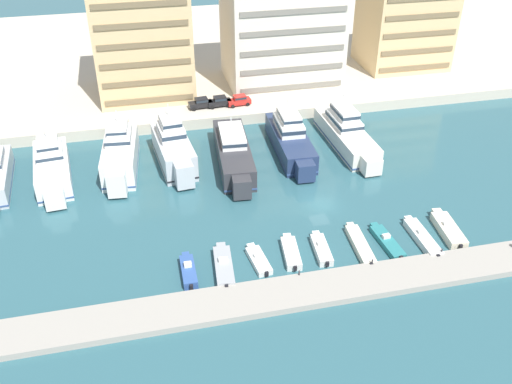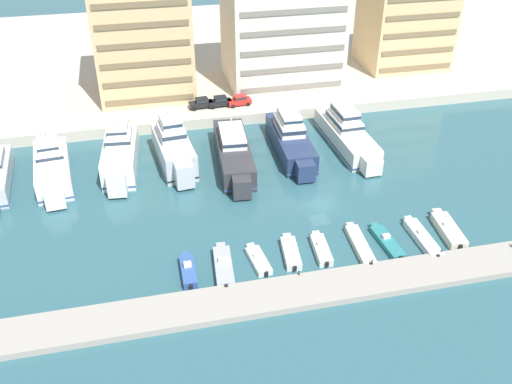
{
  "view_description": "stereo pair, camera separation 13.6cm",
  "coord_description": "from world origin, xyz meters",
  "px_view_note": "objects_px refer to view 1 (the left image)",
  "views": [
    {
      "loc": [
        -22.69,
        -59.94,
        43.12
      ],
      "look_at": [
        -8.65,
        1.26,
        2.5
      ],
      "focal_mm": 40.0,
      "sensor_mm": 36.0,
      "label": 1
    },
    {
      "loc": [
        -22.55,
        -59.97,
        43.12
      ],
      "look_at": [
        -8.65,
        1.26,
        2.5
      ],
      "focal_mm": 40.0,
      "sensor_mm": 36.0,
      "label": 2
    }
  ],
  "objects_px": {
    "yacht_white_left": "(52,167)",
    "motorboat_white_center_left": "(291,252)",
    "car_black_far_left": "(201,103)",
    "car_red_mid_left": "(239,100)",
    "motorboat_white_center": "(321,249)",
    "yacht_charcoal_center": "(234,153)",
    "motorboat_white_mid_left": "(258,260)",
    "motorboat_cream_far_right": "(448,229)",
    "motorboat_grey_left": "(224,266)",
    "motorboat_blue_far_left": "(188,271)",
    "yacht_silver_center_left": "(174,149)",
    "yacht_ivory_mid_right": "(347,133)",
    "yacht_white_mid_left": "(120,154)",
    "car_black_left": "(219,101)",
    "motorboat_teal_mid_right": "(387,241)",
    "motorboat_white_right": "(422,237)",
    "yacht_navy_center_right": "(290,139)",
    "motorboat_cream_center_right": "(360,245)"
  },
  "relations": [
    {
      "from": "yacht_silver_center_left",
      "to": "motorboat_cream_center_right",
      "type": "relative_size",
      "value": 1.85
    },
    {
      "from": "motorboat_white_mid_left",
      "to": "motorboat_white_right",
      "type": "distance_m",
      "value": 20.53
    },
    {
      "from": "motorboat_cream_center_right",
      "to": "motorboat_white_center",
      "type": "bearing_deg",
      "value": 177.52
    },
    {
      "from": "yacht_white_left",
      "to": "yacht_charcoal_center",
      "type": "relative_size",
      "value": 0.81
    },
    {
      "from": "yacht_navy_center_right",
      "to": "motorboat_white_mid_left",
      "type": "height_order",
      "value": "yacht_navy_center_right"
    },
    {
      "from": "motorboat_white_right",
      "to": "motorboat_blue_far_left",
      "type": "bearing_deg",
      "value": 179.8
    },
    {
      "from": "motorboat_grey_left",
      "to": "motorboat_white_center",
      "type": "bearing_deg",
      "value": 2.83
    },
    {
      "from": "motorboat_grey_left",
      "to": "yacht_silver_center_left",
      "type": "bearing_deg",
      "value": 96.42
    },
    {
      "from": "motorboat_grey_left",
      "to": "motorboat_white_center",
      "type": "relative_size",
      "value": 1.23
    },
    {
      "from": "car_red_mid_left",
      "to": "car_black_far_left",
      "type": "bearing_deg",
      "value": 177.24
    },
    {
      "from": "motorboat_teal_mid_right",
      "to": "yacht_silver_center_left",
      "type": "bearing_deg",
      "value": 132.58
    },
    {
      "from": "motorboat_white_center",
      "to": "motorboat_teal_mid_right",
      "type": "relative_size",
      "value": 0.86
    },
    {
      "from": "yacht_ivory_mid_right",
      "to": "car_black_left",
      "type": "distance_m",
      "value": 23.22
    },
    {
      "from": "motorboat_cream_center_right",
      "to": "car_black_far_left",
      "type": "xyz_separation_m",
      "value": [
        -13.37,
        40.28,
        2.42
      ]
    },
    {
      "from": "motorboat_white_center",
      "to": "yacht_charcoal_center",
      "type": "bearing_deg",
      "value": 104.98
    },
    {
      "from": "yacht_white_left",
      "to": "motorboat_white_center_left",
      "type": "bearing_deg",
      "value": -40.04
    },
    {
      "from": "yacht_ivory_mid_right",
      "to": "motorboat_white_center_left",
      "type": "bearing_deg",
      "value": -123.0
    },
    {
      "from": "yacht_white_left",
      "to": "motorboat_cream_far_right",
      "type": "height_order",
      "value": "yacht_white_left"
    },
    {
      "from": "motorboat_white_mid_left",
      "to": "motorboat_white_center_left",
      "type": "distance_m",
      "value": 4.08
    },
    {
      "from": "yacht_silver_center_left",
      "to": "car_red_mid_left",
      "type": "relative_size",
      "value": 3.67
    },
    {
      "from": "yacht_silver_center_left",
      "to": "yacht_ivory_mid_right",
      "type": "height_order",
      "value": "yacht_silver_center_left"
    },
    {
      "from": "motorboat_white_mid_left",
      "to": "motorboat_teal_mid_right",
      "type": "bearing_deg",
      "value": -0.26
    },
    {
      "from": "motorboat_grey_left",
      "to": "motorboat_white_center_left",
      "type": "xyz_separation_m",
      "value": [
        8.23,
        0.79,
        -0.09
      ]
    },
    {
      "from": "motorboat_teal_mid_right",
      "to": "motorboat_white_right",
      "type": "height_order",
      "value": "motorboat_white_right"
    },
    {
      "from": "motorboat_white_center",
      "to": "car_black_left",
      "type": "height_order",
      "value": "car_black_left"
    },
    {
      "from": "motorboat_white_right",
      "to": "car_black_far_left",
      "type": "xyz_separation_m",
      "value": [
        -21.29,
        40.72,
        2.34
      ]
    },
    {
      "from": "yacht_white_left",
      "to": "car_black_far_left",
      "type": "height_order",
      "value": "yacht_white_left"
    },
    {
      "from": "motorboat_white_mid_left",
      "to": "yacht_charcoal_center",
      "type": "bearing_deg",
      "value": 86.02
    },
    {
      "from": "motorboat_blue_far_left",
      "to": "motorboat_white_mid_left",
      "type": "height_order",
      "value": "motorboat_blue_far_left"
    },
    {
      "from": "motorboat_white_right",
      "to": "car_black_left",
      "type": "relative_size",
      "value": 1.98
    },
    {
      "from": "motorboat_grey_left",
      "to": "motorboat_blue_far_left",
      "type": "bearing_deg",
      "value": 179.44
    },
    {
      "from": "yacht_white_left",
      "to": "motorboat_cream_far_right",
      "type": "relative_size",
      "value": 2.07
    },
    {
      "from": "yacht_white_left",
      "to": "motorboat_cream_center_right",
      "type": "distance_m",
      "value": 44.31
    },
    {
      "from": "car_black_left",
      "to": "car_red_mid_left",
      "type": "bearing_deg",
      "value": -4.64
    },
    {
      "from": "motorboat_white_mid_left",
      "to": "motorboat_cream_far_right",
      "type": "xyz_separation_m",
      "value": [
        24.43,
        0.34,
        0.17
      ]
    },
    {
      "from": "yacht_white_mid_left",
      "to": "car_black_left",
      "type": "distance_m",
      "value": 22.69
    },
    {
      "from": "yacht_white_left",
      "to": "motorboat_white_center_left",
      "type": "relative_size",
      "value": 2.5
    },
    {
      "from": "car_black_far_left",
      "to": "car_red_mid_left",
      "type": "xyz_separation_m",
      "value": [
        6.64,
        -0.32,
        0.0
      ]
    },
    {
      "from": "yacht_navy_center_right",
      "to": "motorboat_cream_far_right",
      "type": "distance_m",
      "value": 28.23
    },
    {
      "from": "motorboat_white_center",
      "to": "car_black_far_left",
      "type": "height_order",
      "value": "car_black_far_left"
    },
    {
      "from": "motorboat_cream_center_right",
      "to": "motorboat_cream_far_right",
      "type": "bearing_deg",
      "value": 1.63
    },
    {
      "from": "yacht_white_mid_left",
      "to": "car_black_far_left",
      "type": "bearing_deg",
      "value": 46.23
    },
    {
      "from": "motorboat_white_center_left",
      "to": "motorboat_white_right",
      "type": "relative_size",
      "value": 0.79
    },
    {
      "from": "motorboat_blue_far_left",
      "to": "motorboat_grey_left",
      "type": "relative_size",
      "value": 0.77
    },
    {
      "from": "yacht_white_left",
      "to": "motorboat_blue_far_left",
      "type": "height_order",
      "value": "yacht_white_left"
    },
    {
      "from": "motorboat_teal_mid_right",
      "to": "car_black_left",
      "type": "height_order",
      "value": "car_black_left"
    },
    {
      "from": "yacht_white_mid_left",
      "to": "yacht_ivory_mid_right",
      "type": "height_order",
      "value": "yacht_white_mid_left"
    },
    {
      "from": "yacht_white_mid_left",
      "to": "motorboat_blue_far_left",
      "type": "relative_size",
      "value": 2.81
    },
    {
      "from": "yacht_silver_center_left",
      "to": "yacht_ivory_mid_right",
      "type": "xyz_separation_m",
      "value": [
        27.26,
        0.25,
        -0.64
      ]
    },
    {
      "from": "yacht_navy_center_right",
      "to": "car_black_far_left",
      "type": "bearing_deg",
      "value": 127.61
    }
  ]
}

